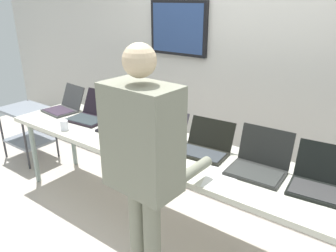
{
  "coord_description": "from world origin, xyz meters",
  "views": [
    {
      "loc": [
        1.36,
        -1.9,
        1.87
      ],
      "look_at": [
        -0.03,
        -0.03,
        0.95
      ],
      "focal_mm": 34.86,
      "sensor_mm": 36.0,
      "label": 1
    }
  ],
  "objects": [
    {
      "name": "ground",
      "position": [
        0.0,
        0.0,
        -0.02
      ],
      "size": [
        8.0,
        8.0,
        0.04
      ],
      "primitive_type": "cube",
      "color": "beige"
    },
    {
      "name": "back_wall",
      "position": [
        -0.02,
        1.13,
        1.26
      ],
      "size": [
        8.0,
        0.11,
        2.5
      ],
      "color": "beige",
      "rests_on": "ground"
    },
    {
      "name": "workbench",
      "position": [
        0.0,
        0.0,
        0.7
      ],
      "size": [
        3.45,
        0.7,
        0.75
      ],
      "color": "beige",
      "rests_on": "ground"
    },
    {
      "name": "laptop_station_0",
      "position": [
        -1.49,
        0.09,
        0.81
      ],
      "size": [
        0.37,
        0.39,
        0.25
      ],
      "color": "#393A3A",
      "rests_on": "workbench"
    },
    {
      "name": "laptop_station_1",
      "position": [
        -1.06,
        0.1,
        0.81
      ],
      "size": [
        0.41,
        0.42,
        0.26
      ],
      "color": "black",
      "rests_on": "workbench"
    },
    {
      "name": "laptop_station_2",
      "position": [
        -0.64,
        0.07,
        0.81
      ],
      "size": [
        0.33,
        0.32,
        0.27
      ],
      "color": "black",
      "rests_on": "workbench"
    },
    {
      "name": "laptop_station_3",
      "position": [
        -0.18,
        0.11,
        0.8
      ],
      "size": [
        0.35,
        0.32,
        0.23
      ],
      "color": "#37333E",
      "rests_on": "workbench"
    },
    {
      "name": "laptop_station_4",
      "position": [
        0.23,
        0.11,
        0.8
      ],
      "size": [
        0.39,
        0.35,
        0.23
      ],
      "color": "black",
      "rests_on": "workbench"
    },
    {
      "name": "laptop_station_5",
      "position": [
        0.68,
        0.08,
        0.81
      ],
      "size": [
        0.38,
        0.35,
        0.28
      ],
      "color": "#252625",
      "rests_on": "workbench"
    },
    {
      "name": "laptop_station_6",
      "position": [
        1.08,
        0.09,
        0.81
      ],
      "size": [
        0.4,
        0.38,
        0.25
      ],
      "color": "black",
      "rests_on": "workbench"
    },
    {
      "name": "person",
      "position": [
        0.24,
        -0.62,
        1.0
      ],
      "size": [
        0.45,
        0.6,
        1.66
      ],
      "color": "gray",
      "rests_on": "ground"
    },
    {
      "name": "coffee_mug",
      "position": [
        -1.04,
        -0.25,
        0.79
      ],
      "size": [
        0.07,
        0.07,
        0.09
      ],
      "color": "white",
      "rests_on": "workbench"
    },
    {
      "name": "paper_sheet",
      "position": [
        0.52,
        -0.17,
        0.75
      ],
      "size": [
        0.29,
        0.35,
        0.0
      ],
      "color": "white",
      "rests_on": "workbench"
    },
    {
      "name": "storage_cart",
      "position": [
        -2.21,
        0.05,
        0.43
      ],
      "size": [
        0.56,
        0.44,
        0.65
      ],
      "color": "gray",
      "rests_on": "ground"
    }
  ]
}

